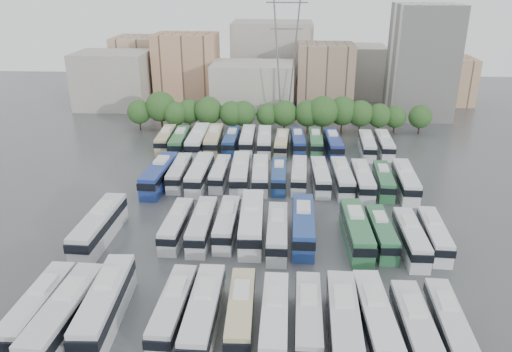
# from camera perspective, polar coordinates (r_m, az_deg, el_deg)

# --- Properties ---
(ground) EXTENTS (220.00, 220.00, 0.00)m
(ground) POSITION_cam_1_polar(r_m,az_deg,el_deg) (70.75, 1.21, -5.01)
(ground) COLOR #424447
(ground) RESTS_ON ground
(tree_line) EXTENTS (66.10, 8.19, 8.47)m
(tree_line) POSITION_cam_1_polar(r_m,az_deg,el_deg) (108.69, 1.71, 7.29)
(tree_line) COLOR black
(tree_line) RESTS_ON ground
(city_buildings) EXTENTS (102.00, 35.00, 20.00)m
(city_buildings) POSITION_cam_1_polar(r_m,az_deg,el_deg) (137.32, -0.60, 11.91)
(city_buildings) COLOR #9E998E
(city_buildings) RESTS_ON ground
(apartment_tower) EXTENTS (14.00, 14.00, 26.00)m
(apartment_tower) POSITION_cam_1_polar(r_m,az_deg,el_deg) (126.42, 18.45, 12.27)
(apartment_tower) COLOR silver
(apartment_tower) RESTS_ON ground
(electricity_pylon) EXTENTS (9.00, 6.91, 33.83)m
(electricity_pylon) POSITION_cam_1_polar(r_m,az_deg,el_deg) (113.72, 3.47, 15.23)
(electricity_pylon) COLOR slate
(electricity_pylon) RESTS_ON ground
(bus_r0_s0) EXTENTS (2.94, 12.32, 3.85)m
(bus_r0_s0) POSITION_cam_1_polar(r_m,az_deg,el_deg) (54.85, -23.56, -13.64)
(bus_r0_s0) COLOR silver
(bus_r0_s0) RESTS_ON ground
(bus_r0_s1) EXTENTS (3.52, 13.52, 4.21)m
(bus_r0_s1) POSITION_cam_1_polar(r_m,az_deg,el_deg) (52.66, -21.03, -14.60)
(bus_r0_s1) COLOR silver
(bus_r0_s1) RESTS_ON ground
(bus_r0_s2) EXTENTS (3.60, 13.60, 4.23)m
(bus_r0_s2) POSITION_cam_1_polar(r_m,az_deg,el_deg) (52.86, -16.84, -13.82)
(bus_r0_s2) COLOR silver
(bus_r0_s2) RESTS_ON ground
(bus_r0_s4) EXTENTS (2.87, 11.72, 3.66)m
(bus_r0_s4) POSITION_cam_1_polar(r_m,az_deg,el_deg) (51.22, -9.40, -14.75)
(bus_r0_s4) COLOR silver
(bus_r0_s4) RESTS_ON ground
(bus_r0_s5) EXTENTS (2.81, 12.65, 3.96)m
(bus_r0_s5) POSITION_cam_1_polar(r_m,az_deg,el_deg) (50.08, -6.01, -15.30)
(bus_r0_s5) COLOR silver
(bus_r0_s5) RESTS_ON ground
(bus_r0_s6) EXTENTS (2.81, 11.40, 3.56)m
(bus_r0_s6) POSITION_cam_1_polar(r_m,az_deg,el_deg) (50.33, -1.75, -15.23)
(bus_r0_s6) COLOR #C6BC88
(bus_r0_s6) RESTS_ON ground
(bus_r0_s7) EXTENTS (2.64, 11.79, 3.69)m
(bus_r0_s7) POSITION_cam_1_polar(r_m,az_deg,el_deg) (49.34, 2.14, -16.03)
(bus_r0_s7) COLOR silver
(bus_r0_s7) RESTS_ON ground
(bus_r0_s8) EXTENTS (2.79, 11.68, 3.65)m
(bus_r0_s8) POSITION_cam_1_polar(r_m,az_deg,el_deg) (49.73, 6.00, -15.83)
(bus_r0_s8) COLOR silver
(bus_r0_s8) RESTS_ON ground
(bus_r0_s9) EXTENTS (3.21, 12.96, 4.04)m
(bus_r0_s9) POSITION_cam_1_polar(r_m,az_deg,el_deg) (49.32, 9.98, -16.17)
(bus_r0_s9) COLOR silver
(bus_r0_s9) RESTS_ON ground
(bus_r0_s10) EXTENTS (3.20, 12.52, 3.90)m
(bus_r0_s10) POSITION_cam_1_polar(r_m,az_deg,el_deg) (50.39, 13.50, -15.65)
(bus_r0_s10) COLOR silver
(bus_r0_s10) RESTS_ON ground
(bus_r0_s11) EXTENTS (2.77, 12.25, 3.84)m
(bus_r0_s11) POSITION_cam_1_polar(r_m,az_deg,el_deg) (50.02, 17.82, -16.56)
(bus_r0_s11) COLOR silver
(bus_r0_s11) RESTS_ON ground
(bus_r0_s12) EXTENTS (2.79, 11.21, 3.49)m
(bus_r0_s12) POSITION_cam_1_polar(r_m,az_deg,el_deg) (52.20, 21.12, -15.45)
(bus_r0_s12) COLOR silver
(bus_r0_s12) RESTS_ON ground
(bus_r1_s0) EXTENTS (3.35, 13.71, 4.28)m
(bus_r1_s0) POSITION_cam_1_polar(r_m,az_deg,el_deg) (67.60, -17.48, -5.49)
(bus_r1_s0) COLOR silver
(bus_r1_s0) RESTS_ON ground
(bus_r1_s3) EXTENTS (2.71, 11.19, 3.49)m
(bus_r1_s3) POSITION_cam_1_polar(r_m,az_deg,el_deg) (66.54, -9.05, -5.51)
(bus_r1_s3) COLOR silver
(bus_r1_s3) RESTS_ON ground
(bus_r1_s4) EXTENTS (2.59, 11.81, 3.70)m
(bus_r1_s4) POSITION_cam_1_polar(r_m,az_deg,el_deg) (65.83, -6.17, -5.57)
(bus_r1_s4) COLOR silver
(bus_r1_s4) RESTS_ON ground
(bus_r1_s5) EXTENTS (2.60, 11.51, 3.60)m
(bus_r1_s5) POSITION_cam_1_polar(r_m,az_deg,el_deg) (66.14, -3.33, -5.38)
(bus_r1_s5) COLOR silver
(bus_r1_s5) RESTS_ON ground
(bus_r1_s6) EXTENTS (3.39, 13.70, 4.27)m
(bus_r1_s6) POSITION_cam_1_polar(r_m,az_deg,el_deg) (65.62, -0.50, -5.25)
(bus_r1_s6) COLOR silver
(bus_r1_s6) RESTS_ON ground
(bus_r1_s7) EXTENTS (2.64, 11.87, 3.72)m
(bus_r1_s7) POSITION_cam_1_polar(r_m,az_deg,el_deg) (63.82, 2.45, -6.39)
(bus_r1_s7) COLOR silver
(bus_r1_s7) RESTS_ON ground
(bus_r1_s8) EXTENTS (2.99, 12.89, 4.03)m
(bus_r1_s8) POSITION_cam_1_polar(r_m,az_deg,el_deg) (65.40, 5.41, -5.57)
(bus_r1_s8) COLOR navy
(bus_r1_s8) RESTS_ON ground
(bus_r1_s10) EXTENTS (3.15, 12.88, 4.02)m
(bus_r1_s10) POSITION_cam_1_polar(r_m,az_deg,el_deg) (65.06, 11.39, -6.11)
(bus_r1_s10) COLOR #2E6D41
(bus_r1_s10) RESTS_ON ground
(bus_r1_s11) EXTENTS (2.76, 11.18, 3.49)m
(bus_r1_s11) POSITION_cam_1_polar(r_m,az_deg,el_deg) (65.81, 14.11, -6.27)
(bus_r1_s11) COLOR #2E6C45
(bus_r1_s11) RESTS_ON ground
(bus_r1_s12) EXTENTS (2.55, 11.61, 3.64)m
(bus_r1_s12) POSITION_cam_1_polar(r_m,az_deg,el_deg) (65.46, 17.27, -6.73)
(bus_r1_s12) COLOR silver
(bus_r1_s12) RESTS_ON ground
(bus_r1_s13) EXTENTS (2.87, 11.14, 3.47)m
(bus_r1_s13) POSITION_cam_1_polar(r_m,az_deg,el_deg) (67.27, 19.69, -6.32)
(bus_r1_s13) COLOR silver
(bus_r1_s13) RESTS_ON ground
(bus_r2_s1) EXTENTS (3.52, 13.39, 4.16)m
(bus_r2_s1) POSITION_cam_1_polar(r_m,az_deg,el_deg) (82.46, -11.01, 0.20)
(bus_r2_s1) COLOR navy
(bus_r2_s1) RESTS_ON ground
(bus_r2_s2) EXTENTS (2.61, 11.43, 3.58)m
(bus_r2_s2) POSITION_cam_1_polar(r_m,az_deg,el_deg) (83.56, -8.73, 0.45)
(bus_r2_s2) COLOR silver
(bus_r2_s2) RESTS_ON ground
(bus_r2_s3) EXTENTS (2.99, 12.61, 3.94)m
(bus_r2_s3) POSITION_cam_1_polar(r_m,az_deg,el_deg) (82.09, -6.43, 0.30)
(bus_r2_s3) COLOR silver
(bus_r2_s3) RESTS_ON ground
(bus_r2_s4) EXTENTS (2.56, 10.93, 3.42)m
(bus_r2_s4) POSITION_cam_1_polar(r_m,az_deg,el_deg) (82.72, -4.11, 0.37)
(bus_r2_s4) COLOR silver
(bus_r2_s4) RESTS_ON ground
(bus_r2_s5) EXTENTS (3.22, 12.84, 4.00)m
(bus_r2_s5) POSITION_cam_1_polar(r_m,az_deg,el_deg) (81.83, -1.81, 0.39)
(bus_r2_s5) COLOR silver
(bus_r2_s5) RESTS_ON ground
(bus_r2_s6) EXTENTS (3.02, 11.85, 3.69)m
(bus_r2_s6) POSITION_cam_1_polar(r_m,az_deg,el_deg) (81.56, 0.50, 0.20)
(bus_r2_s6) COLOR silver
(bus_r2_s6) RESTS_ON ground
(bus_r2_s7) EXTENTS (2.38, 10.84, 3.40)m
(bus_r2_s7) POSITION_cam_1_polar(r_m,az_deg,el_deg) (81.58, 2.62, 0.08)
(bus_r2_s7) COLOR navy
(bus_r2_s7) RESTS_ON ground
(bus_r2_s8) EXTENTS (2.84, 11.34, 3.53)m
(bus_r2_s8) POSITION_cam_1_polar(r_m,az_deg,el_deg) (81.99, 4.94, 0.18)
(bus_r2_s8) COLOR silver
(bus_r2_s8) RESTS_ON ground
(bus_r2_s9) EXTENTS (2.88, 11.52, 3.59)m
(bus_r2_s9) POSITION_cam_1_polar(r_m,az_deg,el_deg) (81.62, 7.35, -0.01)
(bus_r2_s9) COLOR silver
(bus_r2_s9) RESTS_ON ground
(bus_r2_s10) EXTENTS (3.06, 12.11, 3.77)m
(bus_r2_s10) POSITION_cam_1_polar(r_m,az_deg,el_deg) (81.31, 9.81, -0.18)
(bus_r2_s10) COLOR silver
(bus_r2_s10) RESTS_ON ground
(bus_r2_s11) EXTENTS (2.60, 11.91, 3.74)m
(bus_r2_s11) POSITION_cam_1_polar(r_m,az_deg,el_deg) (81.06, 12.08, -0.44)
(bus_r2_s11) COLOR silver
(bus_r2_s11) RESTS_ON ground
(bus_r2_s12) EXTENTS (2.95, 11.23, 3.49)m
(bus_r2_s12) POSITION_cam_1_polar(r_m,az_deg,el_deg) (82.06, 14.37, -0.46)
(bus_r2_s12) COLOR #2F6E42
(bus_r2_s12) RESTS_ON ground
(bus_r2_s13) EXTENTS (3.19, 12.48, 3.89)m
(bus_r2_s13) POSITION_cam_1_polar(r_m,az_deg,el_deg) (82.29, 16.71, -0.50)
(bus_r2_s13) COLOR white
(bus_r2_s13) RESTS_ON ground
(bus_r3_s0) EXTENTS (2.96, 11.50, 3.58)m
(bus_r3_s0) POSITION_cam_1_polar(r_m,az_deg,el_deg) (101.09, -10.27, 4.21)
(bus_r3_s0) COLOR #C7B589
(bus_r3_s0) RESTS_ON ground
(bus_r3_s1) EXTENTS (3.06, 12.11, 3.77)m
(bus_r3_s1) POSITION_cam_1_polar(r_m,az_deg,el_deg) (98.93, -8.70, 3.97)
(bus_r3_s1) COLOR #31723F
(bus_r3_s1) RESTS_ON ground
(bus_r3_s2) EXTENTS (3.08, 13.64, 4.27)m
(bus_r3_s2) POSITION_cam_1_polar(r_m,az_deg,el_deg) (98.04, -6.64, 4.06)
(bus_r3_s2) COLOR white
(bus_r3_s2) RESTS_ON ground
(bus_r3_s3) EXTENTS (3.19, 12.74, 3.97)m
(bus_r3_s3) POSITION_cam_1_polar(r_m,az_deg,el_deg) (98.65, -4.85, 4.16)
(bus_r3_s3) COLOR #C0B384
(bus_r3_s3) RESTS_ON ground
(bus_r3_s4) EXTENTS (2.63, 11.33, 3.55)m
(bus_r3_s4) POSITION_cam_1_polar(r_m,az_deg,el_deg) (98.50, -2.83, 4.05)
(bus_r3_s4) COLOR navy
(bus_r3_s4) RESTS_ON ground
(bus_r3_s5) EXTENTS (2.72, 11.88, 3.72)m
(bus_r3_s5) POSITION_cam_1_polar(r_m,az_deg,el_deg) (98.65, -0.97, 4.16)
(bus_r3_s5) COLOR silver
(bus_r3_s5) RESTS_ON ground
(bus_r3_s6) EXTENTS (2.95, 12.08, 3.77)m
(bus_r3_s6) POSITION_cam_1_polar(r_m,az_deg,el_deg) (97.98, 0.98, 4.05)
(bus_r3_s6) COLOR silver
(bus_r3_s6) RESTS_ON ground
(bus_r3_s7) EXTENTS (2.85, 11.24, 3.50)m
(bus_r3_s7) POSITION_cam_1_polar(r_m,az_deg,el_deg) (96.94, 2.95, 3.74)
(bus_r3_s7) COLOR #C8B589
(bus_r3_s7) RESTS_ON ground
(bus_r3_s8) EXTENTS (2.95, 11.16, 3.47)m
(bus_r3_s8) POSITION_cam_1_polar(r_m,az_deg,el_deg) (98.39, 4.82, 3.96)
(bus_r3_s8) COLOR navy
(bus_r3_s8) RESTS_ON ground
(bus_r3_s9) EXTENTS (2.47, 11.16, 3.50)m
(bus_r3_s9) POSITION_cam_1_polar(r_m,az_deg,el_deg) (98.52, 6.83, 3.91)
(bus_r3_s9) COLOR #317243
(bus_r3_s9) RESTS_ON ground
(bus_r3_s10) EXTENTS (3.19, 12.04, 3.74)m
(bus_r3_s10) POSITION_cam_1_polar(r_m,az_deg,el_deg) (97.42, 8.81, 3.67)
(bus_r3_s10) COLOR navy
(bus_r3_s10) RESTS_ON ground
(bus_r3_s12) EXTENTS (2.97, 11.48, 3.57)m
(bus_r3_s12) POSITION_cam_1_polar(r_m,az_deg,el_deg) (98.30, 12.58, 3.51)
(bus_r3_s12) COLOR silver
(bus_r3_s12) RESTS_ON ground
(bus_r3_s13) EXTENTS (2.75, 11.38, 3.55)m
(bus_r3_s13) POSITION_cam_1_polar(r_m,az_deg,el_deg) (99.48, 14.47, 3.55)
(bus_r3_s13) COLOR silver
(bus_r3_s13) RESTS_ON ground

